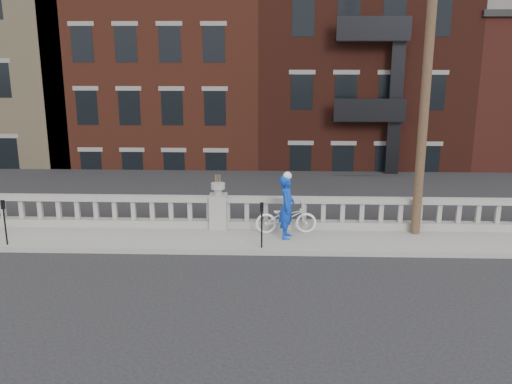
# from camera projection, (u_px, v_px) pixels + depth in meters

# --- Properties ---
(ground) EXTENTS (120.00, 120.00, 0.00)m
(ground) POSITION_uv_depth(u_px,v_px,m) (204.00, 282.00, 14.59)
(ground) COLOR black
(ground) RESTS_ON ground
(sidewalk) EXTENTS (32.00, 2.20, 0.15)m
(sidewalk) POSITION_uv_depth(u_px,v_px,m) (216.00, 240.00, 17.47)
(sidewalk) COLOR gray
(sidewalk) RESTS_ON ground
(balustrade) EXTENTS (28.00, 0.34, 1.03)m
(balustrade) POSITION_uv_depth(u_px,v_px,m) (218.00, 213.00, 18.24)
(balustrade) COLOR gray
(balustrade) RESTS_ON sidewalk
(planter_pedestal) EXTENTS (0.55, 0.55, 1.76)m
(planter_pedestal) POSITION_uv_depth(u_px,v_px,m) (218.00, 207.00, 18.20)
(planter_pedestal) COLOR gray
(planter_pedestal) RESTS_ON sidewalk
(lower_level) EXTENTS (80.00, 44.00, 20.80)m
(lower_level) POSITION_uv_depth(u_px,v_px,m) (256.00, 95.00, 36.16)
(lower_level) COLOR #605E59
(lower_level) RESTS_ON ground
(utility_pole) EXTENTS (1.60, 0.28, 10.00)m
(utility_pole) POSITION_uv_depth(u_px,v_px,m) (427.00, 67.00, 16.52)
(utility_pole) COLOR #422D1E
(utility_pole) RESTS_ON sidewalk
(parking_meter_a) EXTENTS (0.10, 0.09, 1.36)m
(parking_meter_a) POSITION_uv_depth(u_px,v_px,m) (4.00, 217.00, 16.61)
(parking_meter_a) COLOR black
(parking_meter_a) RESTS_ON sidewalk
(parking_meter_b) EXTENTS (0.10, 0.09, 1.36)m
(parking_meter_b) POSITION_uv_depth(u_px,v_px,m) (262.00, 220.00, 16.37)
(parking_meter_b) COLOR black
(parking_meter_b) RESTS_ON sidewalk
(bicycle) EXTENTS (1.95, 0.83, 1.00)m
(bicycle) POSITION_uv_depth(u_px,v_px,m) (286.00, 218.00, 17.73)
(bicycle) COLOR white
(bicycle) RESTS_ON sidewalk
(cyclist) EXTENTS (0.58, 0.78, 1.96)m
(cyclist) POSITION_uv_depth(u_px,v_px,m) (287.00, 207.00, 17.18)
(cyclist) COLOR #0B36B2
(cyclist) RESTS_ON sidewalk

